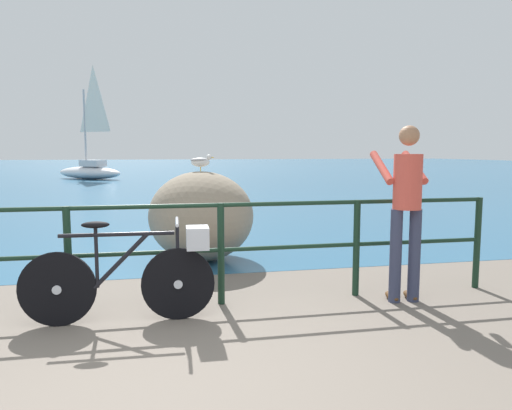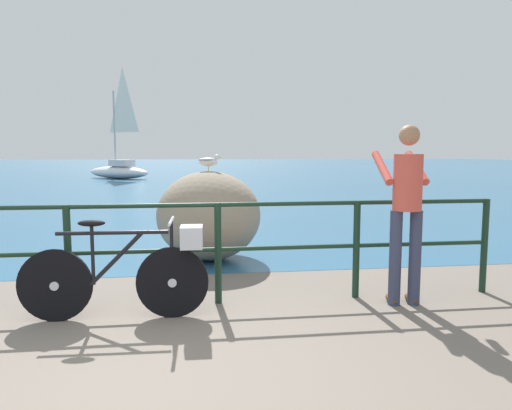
# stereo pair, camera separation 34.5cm
# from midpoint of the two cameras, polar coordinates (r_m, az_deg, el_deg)

# --- Properties ---
(ground_plane) EXTENTS (120.00, 120.00, 0.10)m
(ground_plane) POSITION_cam_midpoint_polar(r_m,az_deg,el_deg) (23.12, -8.45, 2.40)
(ground_plane) COLOR #6B6056
(sea_surface) EXTENTS (120.00, 90.00, 0.01)m
(sea_surface) POSITION_cam_midpoint_polar(r_m,az_deg,el_deg) (50.85, -8.08, 4.60)
(sea_surface) COLOR #285B7F
(sea_surface) RESTS_ON ground_plane
(promenade_railing) EXTENTS (7.27, 0.07, 1.02)m
(promenade_railing) POSITION_cam_midpoint_polar(r_m,az_deg,el_deg) (4.77, -11.16, -4.43)
(promenade_railing) COLOR black
(promenade_railing) RESTS_ON ground_plane
(bicycle) EXTENTS (1.70, 0.48, 0.92)m
(bicycle) POSITION_cam_midpoint_polar(r_m,az_deg,el_deg) (4.47, -12.55, -7.47)
(bicycle) COLOR black
(bicycle) RESTS_ON ground_plane
(person_at_railing) EXTENTS (0.48, 0.65, 1.78)m
(person_at_railing) POSITION_cam_midpoint_polar(r_m,az_deg,el_deg) (4.98, 19.36, -0.10)
(person_at_railing) COLOR #333851
(person_at_railing) RESTS_ON ground_plane
(breakwater_boulder_main) EXTENTS (1.46, 1.55, 1.25)m
(breakwater_boulder_main) POSITION_cam_midpoint_polar(r_m,az_deg,el_deg) (6.75, -4.20, -1.28)
(breakwater_boulder_main) COLOR gray
(breakwater_boulder_main) RESTS_ON ground
(seagull) EXTENTS (0.34, 0.13, 0.23)m
(seagull) POSITION_cam_midpoint_polar(r_m,az_deg,el_deg) (6.77, -4.22, 5.24)
(seagull) COLOR gold
(seagull) RESTS_ON breakwater_boulder_main
(sailboat) EXTENTS (4.24, 3.78, 6.16)m
(sailboat) POSITION_cam_midpoint_polar(r_m,az_deg,el_deg) (28.13, -15.67, 4.48)
(sailboat) COLOR white
(sailboat) RESTS_ON sea_surface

